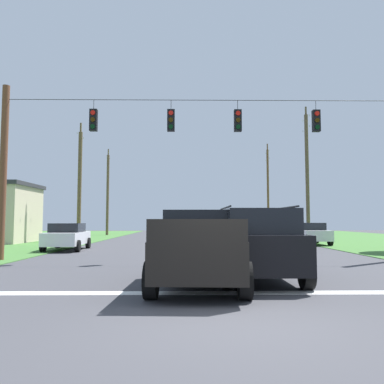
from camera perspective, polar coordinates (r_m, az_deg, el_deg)
ground_plane at (r=6.77m, az=5.75°, el=-18.54°), size 120.00×120.00×0.00m
stop_bar_stripe at (r=9.15m, az=3.96°, el=-14.76°), size 14.70×0.45×0.01m
lane_dash_0 at (r=15.08m, az=2.06°, el=-10.63°), size 2.50×0.15×0.01m
lane_dash_1 at (r=22.42m, az=1.13°, el=-8.55°), size 2.50×0.15×0.01m
lane_dash_2 at (r=30.98m, az=0.61°, el=-7.37°), size 2.50×0.15×0.01m
lane_dash_3 at (r=37.87m, az=0.36°, el=-6.81°), size 2.50×0.15×0.01m
overhead_signal_span at (r=16.49m, az=1.77°, el=4.52°), size 17.42×0.31×7.51m
pickup_truck at (r=10.19m, az=1.06°, el=-8.24°), size 2.48×5.49×1.95m
suv_black at (r=11.14m, az=9.34°, el=-7.36°), size 2.22×4.80×2.05m
distant_car_crossing_white at (r=22.93m, az=-18.10°, el=-6.28°), size 2.24×4.41×1.52m
distant_car_oncoming at (r=28.13m, az=17.18°, el=-5.89°), size 2.07×4.32×1.52m
utility_pole_mid_right at (r=32.91m, az=16.80°, el=2.64°), size 0.30×1.87×11.16m
utility_pole_far_right at (r=46.64m, az=11.26°, el=0.50°), size 0.26×1.96×10.95m
utility_pole_mid_left at (r=32.16m, az=-16.42°, el=1.10°), size 0.32×1.95×9.64m
utility_pole_far_left at (r=44.90m, az=-12.47°, el=-0.22°), size 0.30×1.83×9.94m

